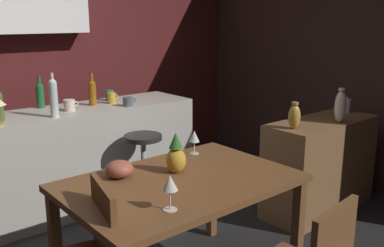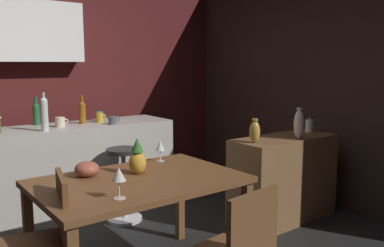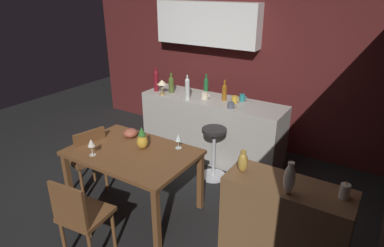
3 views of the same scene
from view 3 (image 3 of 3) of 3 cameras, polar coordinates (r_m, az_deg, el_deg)
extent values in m
plane|color=black|center=(4.23, -7.71, -12.12)|extent=(9.00, 9.00, 0.00)
cube|color=#4C1919|center=(5.35, 6.18, 10.78)|extent=(5.20, 0.10, 2.60)
cube|color=white|center=(5.30, 2.81, 16.79)|extent=(1.70, 0.32, 0.64)
cube|color=brown|center=(3.67, -10.21, -4.95)|extent=(1.35, 0.90, 0.04)
cube|color=brown|center=(4.49, -12.43, -5.05)|extent=(0.06, 0.06, 0.70)
cube|color=brown|center=(3.81, 1.45, -9.90)|extent=(0.06, 0.06, 0.70)
cube|color=brown|center=(4.05, -20.42, -9.39)|extent=(0.06, 0.06, 0.70)
cube|color=brown|center=(3.28, -6.12, -16.32)|extent=(0.06, 0.06, 0.70)
cube|color=#B2ADA3|center=(4.89, 3.39, -0.79)|extent=(2.10, 0.60, 0.90)
cube|color=brown|center=(3.26, 15.50, -16.10)|extent=(1.10, 0.44, 0.82)
cube|color=brown|center=(4.24, -17.84, -5.57)|extent=(0.48, 0.48, 0.04)
cube|color=brown|center=(4.01, -17.00, -3.91)|extent=(0.12, 0.38, 0.41)
cylinder|color=brown|center=(4.44, -20.26, -8.24)|extent=(0.04, 0.04, 0.45)
cylinder|color=brown|center=(4.55, -16.62, -6.94)|extent=(0.04, 0.04, 0.45)
cylinder|color=brown|center=(4.18, -18.36, -9.99)|extent=(0.04, 0.04, 0.45)
cylinder|color=brown|center=(4.30, -14.55, -8.55)|extent=(0.04, 0.04, 0.45)
cube|color=brown|center=(3.31, -17.73, -14.63)|extent=(0.44, 0.44, 0.04)
cube|color=brown|center=(3.10, -20.49, -13.25)|extent=(0.38, 0.07, 0.41)
cylinder|color=brown|center=(3.64, -17.44, -15.50)|extent=(0.04, 0.04, 0.43)
cylinder|color=brown|center=(3.46, -13.35, -17.26)|extent=(0.04, 0.04, 0.43)
cylinder|color=brown|center=(3.48, -21.14, -18.18)|extent=(0.04, 0.04, 0.43)
cylinder|color=#262323|center=(4.24, 3.85, -1.15)|extent=(0.32, 0.32, 0.04)
cylinder|color=silver|center=(4.39, 3.73, -5.27)|extent=(0.04, 0.04, 0.67)
cylinder|color=silver|center=(4.55, 3.63, -8.93)|extent=(0.34, 0.34, 0.03)
cylinder|color=silver|center=(3.68, -16.68, -5.17)|extent=(0.07, 0.07, 0.00)
cylinder|color=silver|center=(3.66, -16.77, -4.44)|extent=(0.01, 0.01, 0.10)
cone|color=silver|center=(3.62, -16.93, -3.17)|extent=(0.08, 0.08, 0.08)
cylinder|color=silver|center=(3.67, -2.34, -4.19)|extent=(0.07, 0.07, 0.00)
cylinder|color=silver|center=(3.65, -2.35, -3.58)|extent=(0.01, 0.01, 0.08)
cone|color=silver|center=(3.62, -2.37, -2.43)|extent=(0.07, 0.07, 0.08)
ellipsoid|color=gold|center=(3.67, -8.52, -3.14)|extent=(0.12, 0.12, 0.16)
cone|color=#2D6B28|center=(3.62, -8.63, -1.31)|extent=(0.09, 0.09, 0.10)
ellipsoid|color=#9E4C38|center=(3.97, -10.52, -1.60)|extent=(0.17, 0.17, 0.10)
cylinder|color=#1E592D|center=(5.01, 2.41, 6.39)|extent=(0.07, 0.07, 0.18)
sphere|color=#1E592D|center=(4.98, 2.43, 7.40)|extent=(0.07, 0.07, 0.07)
cylinder|color=#1E592D|center=(4.97, 2.44, 8.05)|extent=(0.03, 0.03, 0.08)
cylinder|color=silver|center=(4.67, -0.81, 5.75)|extent=(0.07, 0.07, 0.27)
sphere|color=silver|center=(4.63, -0.82, 7.37)|extent=(0.07, 0.07, 0.07)
cylinder|color=silver|center=(4.62, -0.82, 7.97)|extent=(0.02, 0.02, 0.06)
cylinder|color=maroon|center=(5.08, -6.17, 7.07)|extent=(0.08, 0.08, 0.28)
sphere|color=maroon|center=(5.04, -6.23, 8.57)|extent=(0.08, 0.08, 0.08)
cylinder|color=maroon|center=(5.03, -6.26, 9.20)|extent=(0.03, 0.03, 0.07)
cylinder|color=#8C5114|center=(4.67, 5.57, 5.11)|extent=(0.07, 0.07, 0.19)
sphere|color=#8C5114|center=(4.64, 5.61, 6.23)|extent=(0.07, 0.07, 0.07)
cylinder|color=#8C5114|center=(4.62, 5.64, 6.96)|extent=(0.03, 0.03, 0.08)
cylinder|color=#475623|center=(5.00, -3.57, 6.42)|extent=(0.08, 0.08, 0.20)
sphere|color=#475623|center=(4.97, -3.60, 7.51)|extent=(0.08, 0.08, 0.08)
cylinder|color=#475623|center=(4.96, -3.62, 8.21)|extent=(0.04, 0.04, 0.08)
cylinder|color=#515660|center=(4.39, 6.68, 3.13)|extent=(0.09, 0.09, 0.08)
torus|color=#515660|center=(4.36, 7.35, 3.04)|extent=(0.05, 0.01, 0.05)
cylinder|color=teal|center=(4.67, 8.60, 4.40)|extent=(0.07, 0.07, 0.10)
torus|color=teal|center=(4.65, 9.15, 4.35)|extent=(0.05, 0.01, 0.05)
cylinder|color=gold|center=(4.58, 7.29, 4.09)|extent=(0.08, 0.08, 0.10)
torus|color=gold|center=(4.56, 7.86, 4.04)|extent=(0.05, 0.01, 0.05)
cylinder|color=beige|center=(4.72, 2.19, 4.82)|extent=(0.10, 0.10, 0.10)
torus|color=beige|center=(4.69, 2.82, 4.75)|extent=(0.05, 0.01, 0.05)
cylinder|color=#A58447|center=(4.94, -5.11, 5.09)|extent=(0.08, 0.08, 0.02)
cylinder|color=#A58447|center=(4.91, -5.14, 5.95)|extent=(0.02, 0.02, 0.13)
cone|color=beige|center=(4.89, -5.18, 7.08)|extent=(0.14, 0.14, 0.07)
cylinder|color=white|center=(2.97, 24.74, -10.50)|extent=(0.08, 0.08, 0.12)
ellipsoid|color=yellow|center=(2.94, 24.98, -9.28)|extent=(0.01, 0.01, 0.03)
ellipsoid|color=beige|center=(2.83, 16.37, -9.15)|extent=(0.10, 0.10, 0.27)
cylinder|color=beige|center=(2.76, 16.70, -6.60)|extent=(0.05, 0.05, 0.02)
ellipsoid|color=#B78C38|center=(3.07, 8.70, -6.59)|extent=(0.09, 0.09, 0.19)
cylinder|color=#B78C38|center=(3.02, 8.82, -4.82)|extent=(0.05, 0.05, 0.02)
camera|label=1|loc=(3.82, -49.08, 3.69)|focal=39.98mm
camera|label=2|loc=(3.67, -54.37, -1.33)|focal=37.64mm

